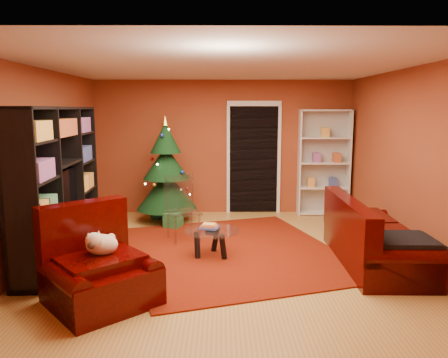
{
  "coord_description": "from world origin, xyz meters",
  "views": [
    {
      "loc": [
        -0.04,
        -5.8,
        2.05
      ],
      "look_at": [
        0.0,
        0.4,
        1.05
      ],
      "focal_mm": 35.0,
      "sensor_mm": 36.0,
      "label": 1
    }
  ],
  "objects_px": {
    "christmas_tree": "(166,171)",
    "gift_box_red": "(184,208)",
    "gift_box_teal": "(160,210)",
    "gift_box_green": "(173,220)",
    "dog": "(102,245)",
    "sofa": "(376,231)",
    "acrylic_chair": "(183,212)",
    "media_unit": "(59,183)",
    "white_bookshelf": "(324,163)",
    "armchair": "(100,266)",
    "rug": "(233,251)",
    "coffee_table": "(212,243)"
  },
  "relations": [
    {
      "from": "christmas_tree",
      "to": "gift_box_red",
      "type": "distance_m",
      "value": 1.03
    },
    {
      "from": "gift_box_teal",
      "to": "gift_box_green",
      "type": "relative_size",
      "value": 1.05
    },
    {
      "from": "dog",
      "to": "sofa",
      "type": "height_order",
      "value": "sofa"
    },
    {
      "from": "gift_box_red",
      "to": "acrylic_chair",
      "type": "xyz_separation_m",
      "value": [
        0.13,
        -1.79,
        0.34
      ]
    },
    {
      "from": "media_unit",
      "to": "gift_box_teal",
      "type": "xyz_separation_m",
      "value": [
        1.07,
        2.14,
        -0.9
      ]
    },
    {
      "from": "white_bookshelf",
      "to": "dog",
      "type": "relative_size",
      "value": 5.22
    },
    {
      "from": "dog",
      "to": "christmas_tree",
      "type": "bearing_deg",
      "value": 44.51
    },
    {
      "from": "gift_box_red",
      "to": "armchair",
      "type": "height_order",
      "value": "armchair"
    },
    {
      "from": "christmas_tree",
      "to": "gift_box_teal",
      "type": "bearing_deg",
      "value": 124.42
    },
    {
      "from": "gift_box_teal",
      "to": "sofa",
      "type": "distance_m",
      "value": 4.08
    },
    {
      "from": "christmas_tree",
      "to": "white_bookshelf",
      "type": "distance_m",
      "value": 3.04
    },
    {
      "from": "rug",
      "to": "acrylic_chair",
      "type": "relative_size",
      "value": 3.61
    },
    {
      "from": "gift_box_green",
      "to": "gift_box_red",
      "type": "height_order",
      "value": "gift_box_green"
    },
    {
      "from": "rug",
      "to": "white_bookshelf",
      "type": "distance_m",
      "value": 3.08
    },
    {
      "from": "rug",
      "to": "coffee_table",
      "type": "bearing_deg",
      "value": -142.18
    },
    {
      "from": "rug",
      "to": "gift_box_green",
      "type": "xyz_separation_m",
      "value": [
        -1.01,
        1.3,
        0.13
      ]
    },
    {
      "from": "media_unit",
      "to": "coffee_table",
      "type": "bearing_deg",
      "value": -5.0
    },
    {
      "from": "gift_box_green",
      "to": "coffee_table",
      "type": "height_order",
      "value": "coffee_table"
    },
    {
      "from": "gift_box_red",
      "to": "rug",
      "type": "bearing_deg",
      "value": -68.73
    },
    {
      "from": "dog",
      "to": "acrylic_chair",
      "type": "bearing_deg",
      "value": 31.58
    },
    {
      "from": "media_unit",
      "to": "rug",
      "type": "bearing_deg",
      "value": 0.88
    },
    {
      "from": "dog",
      "to": "rug",
      "type": "bearing_deg",
      "value": 7.71
    },
    {
      "from": "christmas_tree",
      "to": "armchair",
      "type": "distance_m",
      "value": 3.5
    },
    {
      "from": "dog",
      "to": "sofa",
      "type": "bearing_deg",
      "value": -22.05
    },
    {
      "from": "rug",
      "to": "gift_box_teal",
      "type": "xyz_separation_m",
      "value": [
        -1.34,
        1.99,
        0.13
      ]
    },
    {
      "from": "media_unit",
      "to": "armchair",
      "type": "bearing_deg",
      "value": -60.91
    },
    {
      "from": "media_unit",
      "to": "coffee_table",
      "type": "distance_m",
      "value": 2.27
    },
    {
      "from": "white_bookshelf",
      "to": "acrylic_chair",
      "type": "bearing_deg",
      "value": -143.04
    },
    {
      "from": "rug",
      "to": "armchair",
      "type": "height_order",
      "value": "armchair"
    },
    {
      "from": "media_unit",
      "to": "gift_box_teal",
      "type": "height_order",
      "value": "media_unit"
    },
    {
      "from": "gift_box_green",
      "to": "acrylic_chair",
      "type": "height_order",
      "value": "acrylic_chair"
    },
    {
      "from": "christmas_tree",
      "to": "dog",
      "type": "bearing_deg",
      "value": -94.52
    },
    {
      "from": "gift_box_red",
      "to": "coffee_table",
      "type": "bearing_deg",
      "value": -76.86
    },
    {
      "from": "white_bookshelf",
      "to": "acrylic_chair",
      "type": "relative_size",
      "value": 2.26
    },
    {
      "from": "acrylic_chair",
      "to": "rug",
      "type": "bearing_deg",
      "value": -57.12
    },
    {
      "from": "media_unit",
      "to": "gift_box_red",
      "type": "distance_m",
      "value": 3.02
    },
    {
      "from": "gift_box_teal",
      "to": "white_bookshelf",
      "type": "relative_size",
      "value": 0.14
    },
    {
      "from": "media_unit",
      "to": "acrylic_chair",
      "type": "xyz_separation_m",
      "value": [
        1.64,
        0.66,
        -0.58
      ]
    },
    {
      "from": "gift_box_green",
      "to": "white_bookshelf",
      "type": "xyz_separation_m",
      "value": [
        2.83,
        0.98,
        0.88
      ]
    },
    {
      "from": "gift_box_teal",
      "to": "white_bookshelf",
      "type": "xyz_separation_m",
      "value": [
        3.15,
        0.29,
        0.87
      ]
    },
    {
      "from": "media_unit",
      "to": "gift_box_teal",
      "type": "distance_m",
      "value": 2.56
    },
    {
      "from": "gift_box_green",
      "to": "sofa",
      "type": "height_order",
      "value": "sofa"
    },
    {
      "from": "coffee_table",
      "to": "gift_box_green",
      "type": "bearing_deg",
      "value": 114.73
    },
    {
      "from": "gift_box_red",
      "to": "dog",
      "type": "distance_m",
      "value": 4.0
    },
    {
      "from": "media_unit",
      "to": "acrylic_chair",
      "type": "relative_size",
      "value": 2.93
    },
    {
      "from": "acrylic_chair",
      "to": "coffee_table",
      "type": "bearing_deg",
      "value": -81.65
    },
    {
      "from": "gift_box_teal",
      "to": "dog",
      "type": "xyz_separation_m",
      "value": [
        -0.1,
        -3.63,
        0.49
      ]
    },
    {
      "from": "armchair",
      "to": "christmas_tree",
      "type": "bearing_deg",
      "value": 44.52
    },
    {
      "from": "christmas_tree",
      "to": "gift_box_red",
      "type": "xyz_separation_m",
      "value": [
        0.28,
        0.55,
        -0.82
      ]
    },
    {
      "from": "white_bookshelf",
      "to": "armchair",
      "type": "height_order",
      "value": "white_bookshelf"
    }
  ]
}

